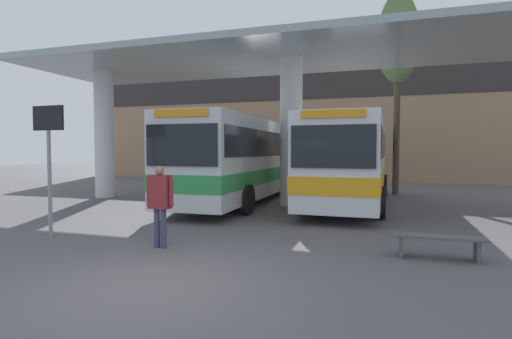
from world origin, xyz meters
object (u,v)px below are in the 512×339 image
Objects in this scene: pedestrian_waiting at (160,198)px; parked_car_street at (228,167)px; transit_bus_center_bay at (351,158)px; transit_bus_left_bay at (247,157)px; waiting_bench_near_pillar at (438,242)px; info_sign_platform at (49,144)px; poplar_tree_behind_left at (398,41)px.

pedestrian_waiting is 0.41× the size of parked_car_street.
transit_bus_left_bay is at bearing 3.94° from transit_bus_center_bay.
transit_bus_left_bay is at bearing 97.87° from pedestrian_waiting.
pedestrian_waiting is (-5.70, -0.89, 0.76)m from waiting_bench_near_pillar.
transit_bus_left_bay is 9.80m from parked_car_street.
info_sign_platform is (-2.20, -8.45, 0.42)m from transit_bus_left_bay.
poplar_tree_behind_left reaches higher than transit_bus_center_bay.
transit_bus_center_bay is 12.18m from parked_car_street.
transit_bus_center_bay is 2.47× the size of parked_car_street.
poplar_tree_behind_left is at bearing 56.95° from info_sign_platform.
transit_bus_center_bay is at bearing -177.47° from transit_bus_left_bay.
transit_bus_left_bay is 1.24× the size of poplar_tree_behind_left.
transit_bus_center_bay is at bearing 106.42° from waiting_bench_near_pillar.
waiting_bench_near_pillar is at bearing 130.11° from transit_bus_left_bay.
transit_bus_center_bay is 8.42m from waiting_bench_near_pillar.
transit_bus_center_bay reaches higher than info_sign_platform.
transit_bus_center_bay is at bearing -113.76° from poplar_tree_behind_left.
poplar_tree_behind_left is at bearing -20.00° from parked_car_street.
transit_bus_left_bay is at bearing -144.47° from poplar_tree_behind_left.
transit_bus_left_bay is 10.30m from waiting_bench_near_pillar.
waiting_bench_near_pillar is 0.95× the size of pedestrian_waiting.
waiting_bench_near_pillar is 0.39× the size of parked_car_street.
poplar_tree_behind_left is at bearing -113.24° from transit_bus_center_bay.
transit_bus_center_bay is (4.34, 0.26, -0.04)m from transit_bus_left_bay.
poplar_tree_behind_left is at bearing 92.45° from waiting_bench_near_pillar.
transit_bus_left_bay reaches higher than waiting_bench_near_pillar.
transit_bus_center_bay is at bearing 70.54° from pedestrian_waiting.
transit_bus_center_bay is at bearing -41.86° from parked_car_street.
transit_bus_left_bay is at bearing -61.06° from parked_car_street.
waiting_bench_near_pillar is 0.53× the size of info_sign_platform.
poplar_tree_behind_left is (-0.52, 12.10, 7.07)m from waiting_bench_near_pillar.
parked_car_street is (-2.18, 17.19, -1.21)m from info_sign_platform.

